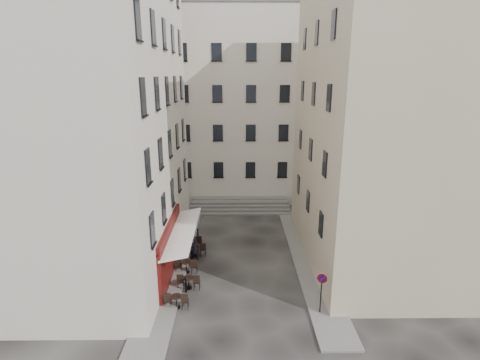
{
  "coord_description": "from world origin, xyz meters",
  "views": [
    {
      "loc": [
        -0.3,
        -20.08,
        12.18
      ],
      "look_at": [
        -0.08,
        4.0,
        5.34
      ],
      "focal_mm": 28.0,
      "sensor_mm": 36.0,
      "label": 1
    }
  ],
  "objects_px": {
    "bistro_table_a": "(177,300)",
    "pedestrian": "(195,249)",
    "no_parking_sign": "(322,286)",
    "bistro_table_b": "(189,281)"
  },
  "relations": [
    {
      "from": "bistro_table_a",
      "to": "pedestrian",
      "type": "bearing_deg",
      "value": 85.74
    },
    {
      "from": "no_parking_sign",
      "to": "pedestrian",
      "type": "bearing_deg",
      "value": 158.45
    },
    {
      "from": "bistro_table_a",
      "to": "no_parking_sign",
      "type": "bearing_deg",
      "value": -4.28
    },
    {
      "from": "bistro_table_b",
      "to": "pedestrian",
      "type": "bearing_deg",
      "value": 90.18
    },
    {
      "from": "bistro_table_a",
      "to": "bistro_table_b",
      "type": "relative_size",
      "value": 0.98
    },
    {
      "from": "bistro_table_b",
      "to": "pedestrian",
      "type": "relative_size",
      "value": 0.84
    },
    {
      "from": "bistro_table_b",
      "to": "pedestrian",
      "type": "xyz_separation_m",
      "value": [
        -0.01,
        3.59,
        0.32
      ]
    },
    {
      "from": "pedestrian",
      "to": "bistro_table_a",
      "type": "bearing_deg",
      "value": 72.94
    },
    {
      "from": "no_parking_sign",
      "to": "pedestrian",
      "type": "xyz_separation_m",
      "value": [
        -7.2,
        6.04,
        -0.87
      ]
    },
    {
      "from": "bistro_table_a",
      "to": "pedestrian",
      "type": "xyz_separation_m",
      "value": [
        0.41,
        5.47,
        0.33
      ]
    }
  ]
}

